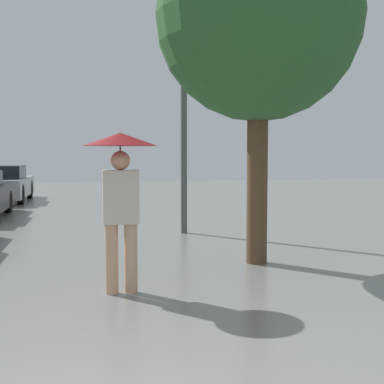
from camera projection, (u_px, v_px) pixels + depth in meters
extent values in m
cylinder|color=tan|center=(112.00, 259.00, 6.50)|extent=(0.16, 0.16, 0.86)
cylinder|color=tan|center=(131.00, 258.00, 6.55)|extent=(0.16, 0.16, 0.86)
cube|color=beige|center=(121.00, 197.00, 6.47)|extent=(0.43, 0.25, 0.65)
sphere|color=tan|center=(120.00, 161.00, 6.44)|extent=(0.23, 0.23, 0.23)
cylinder|color=#515456|center=(121.00, 174.00, 6.45)|extent=(0.02, 0.02, 0.68)
cone|color=maroon|center=(120.00, 139.00, 6.42)|extent=(0.91, 0.91, 0.16)
cylinder|color=black|center=(8.00, 201.00, 15.46)|extent=(0.18, 0.63, 0.63)
cube|color=#9EA3A8|center=(2.00, 187.00, 18.98)|extent=(1.74, 4.25, 0.64)
cube|color=black|center=(1.00, 172.00, 18.74)|extent=(1.48, 1.91, 0.46)
cylinder|color=black|center=(30.00, 189.00, 20.43)|extent=(0.18, 0.67, 0.67)
cylinder|color=black|center=(21.00, 194.00, 17.85)|extent=(0.18, 0.67, 0.67)
cylinder|color=brown|center=(257.00, 170.00, 8.26)|extent=(0.32, 0.32, 2.90)
sphere|color=#2D5B2D|center=(259.00, 17.00, 8.09)|extent=(3.14, 3.14, 3.14)
cylinder|color=#515456|center=(184.00, 123.00, 11.33)|extent=(0.14, 0.14, 4.70)
sphere|color=beige|center=(184.00, 6.00, 11.15)|extent=(0.29, 0.29, 0.29)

